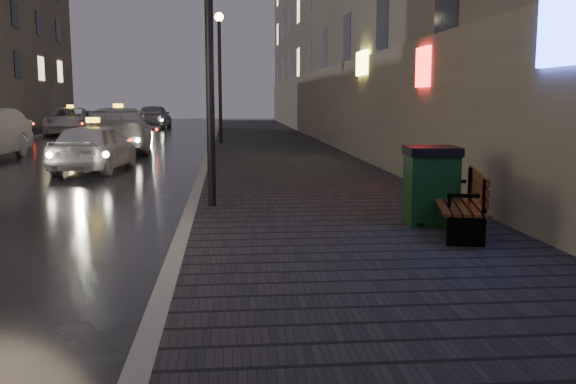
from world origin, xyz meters
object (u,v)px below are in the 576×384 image
Objects in this scene: lamp_near at (209,5)px; taxi_far at (71,121)px; taxi_mid at (119,130)px; lamp_far at (220,61)px; car_far at (154,116)px; taxi_near at (94,147)px; bench at (465,203)px; trash_bin at (431,185)px.

lamp_near is 27.19m from taxi_far.
taxi_mid reaches higher than taxi_far.
taxi_far is (-4.64, 12.39, -0.08)m from taxi_mid.
lamp_far is 17.75m from car_far.
lamp_near is 1.36× the size of taxi_near.
lamp_far reaches higher than bench.
lamp_near and lamp_far have the same top height.
lamp_far is 13.11m from taxi_far.
lamp_far is at bearing 114.39° from bench.
trash_bin is at bearing 105.26° from car_far.
bench is at bearing -74.40° from taxi_far.
lamp_near is 4.64m from trash_bin.
car_far is (-7.81, 34.83, 0.07)m from trash_bin.
taxi_mid is (-3.71, 13.34, -2.67)m from lamp_near.
lamp_far is 0.93× the size of taxi_mid.
taxi_near is 19.41m from taxi_far.
trash_bin is 11.04m from taxi_near.
lamp_near reaches higher than car_far.
trash_bin is 0.24× the size of car_far.
lamp_near is 1.00× the size of lamp_far.
car_far is at bearing 107.37° from trash_bin.
car_far is at bearing 116.68° from bench.
taxi_mid is 1.21× the size of car_far.
car_far is (-8.03, 35.63, 0.21)m from bench.
taxi_near is at bearing -81.98° from taxi_far.
lamp_near reaches higher than taxi_mid.
car_far is (-1.24, 25.96, 0.13)m from taxi_near.
taxi_near is 6.37m from taxi_mid.
taxi_mid is at bearing -144.39° from lamp_far.
lamp_near reaches higher than taxi_far.
lamp_near is 8.24m from taxi_near.
taxi_mid is 19.61m from car_far.
taxi_mid reaches higher than trash_bin.
bench is 0.33× the size of taxi_far.
lamp_far reaches higher than trash_bin.
trash_bin is at bearing -74.20° from taxi_far.
taxi_mid is 13.23m from taxi_far.
lamp_far reaches higher than taxi_near.
lamp_near is 0.93× the size of taxi_mid.
bench is at bearing 105.33° from car_far.
lamp_far is 18.39m from trash_bin.
car_far reaches higher than bench.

